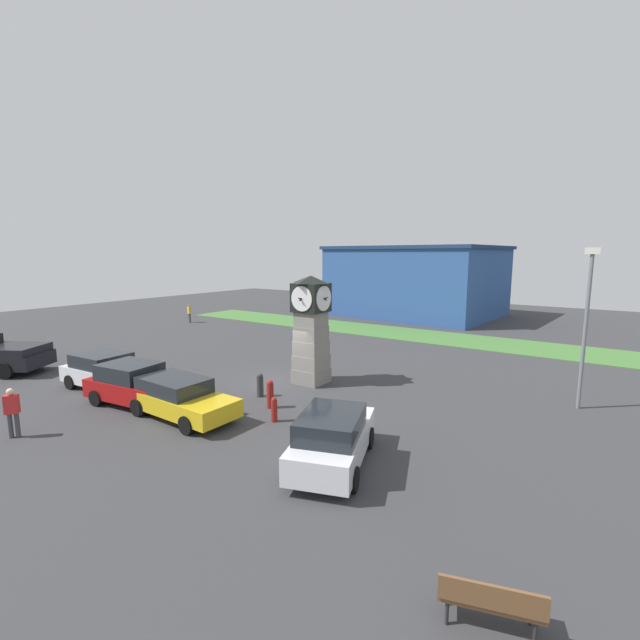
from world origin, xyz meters
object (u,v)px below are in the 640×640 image
at_px(car_far_lot, 333,438).
at_px(pedestrian_crossing_lot, 12,410).
at_px(bollard_far_row, 260,385).
at_px(car_by_building, 179,397).
at_px(pedestrian_near_bench, 189,312).
at_px(street_lamp_near_road, 586,317).
at_px(clock_tower, 311,328).
at_px(car_navy_sedan, 105,370).
at_px(bollard_near_tower, 274,409).
at_px(bench, 490,599).
at_px(bollard_mid_row, 270,394).
at_px(car_near_tower, 134,384).

distance_m(car_far_lot, pedestrian_crossing_lot, 10.44).
relative_size(bollard_far_row, car_by_building, 0.22).
bearing_deg(pedestrian_crossing_lot, pedestrian_near_bench, 128.15).
height_order(pedestrian_crossing_lot, street_lamp_near_road, street_lamp_near_road).
bearing_deg(clock_tower, pedestrian_near_bench, 156.63).
distance_m(car_by_building, street_lamp_near_road, 15.40).
distance_m(car_navy_sedan, car_far_lot, 12.18).
relative_size(bollard_near_tower, car_by_building, 0.19).
xyz_separation_m(clock_tower, bench, (10.04, -9.05, -2.02)).
bearing_deg(street_lamp_near_road, clock_tower, -163.05).
bearing_deg(bollard_far_row, pedestrian_crossing_lot, -116.68).
distance_m(bollard_mid_row, street_lamp_near_road, 12.27).
bearing_deg(clock_tower, car_far_lot, -49.66).
xyz_separation_m(bollard_mid_row, bollard_far_row, (-1.24, 0.77, -0.05)).
height_order(clock_tower, bench, clock_tower).
xyz_separation_m(bollard_near_tower, car_near_tower, (-5.79, -1.74, 0.36)).
relative_size(car_by_building, pedestrian_crossing_lot, 2.79).
relative_size(clock_tower, car_far_lot, 1.12).
height_order(bench, pedestrian_crossing_lot, pedestrian_crossing_lot).
bearing_deg(pedestrian_crossing_lot, bollard_near_tower, 43.90).
height_order(bollard_near_tower, car_near_tower, car_near_tower).
bearing_deg(bollard_far_row, car_far_lot, -29.27).
bearing_deg(car_by_building, clock_tower, 76.15).
distance_m(bollard_mid_row, bench, 10.90).
relative_size(car_far_lot, street_lamp_near_road, 0.72).
bearing_deg(car_navy_sedan, street_lamp_near_road, 27.13).
relative_size(bollard_near_tower, pedestrian_crossing_lot, 0.54).
bearing_deg(bollard_mid_row, car_near_tower, -150.52).
bearing_deg(pedestrian_crossing_lot, clock_tower, 66.94).
bearing_deg(car_by_building, pedestrian_near_bench, 140.61).
relative_size(clock_tower, street_lamp_near_road, 0.81).
relative_size(bollard_near_tower, bollard_far_row, 0.89).
relative_size(bollard_near_tower, car_far_lot, 0.20).
relative_size(car_near_tower, pedestrian_near_bench, 2.57).
relative_size(clock_tower, car_by_building, 1.07).
bearing_deg(car_by_building, bollard_near_tower, 27.08).
bearing_deg(bench, pedestrian_near_bench, 149.26).
distance_m(car_far_lot, bench, 5.84).
distance_m(bollard_near_tower, car_by_building, 3.56).
bearing_deg(pedestrian_crossing_lot, bollard_mid_row, 53.43).
bearing_deg(bollard_near_tower, car_navy_sedan, -171.66).
xyz_separation_m(car_by_building, bench, (11.55, -2.92, -0.21)).
bearing_deg(car_near_tower, car_navy_sedan, 171.23).
bearing_deg(bollard_mid_row, street_lamp_near_road, 34.52).
relative_size(car_navy_sedan, pedestrian_near_bench, 2.56).
bearing_deg(bollard_near_tower, street_lamp_near_road, 41.25).
height_order(clock_tower, bollard_near_tower, clock_tower).
xyz_separation_m(car_far_lot, street_lamp_near_road, (5.34, 9.16, 2.75)).
xyz_separation_m(car_near_tower, pedestrian_crossing_lot, (-0.26, -4.08, 0.13)).
bearing_deg(street_lamp_near_road, pedestrian_crossing_lot, -137.65).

